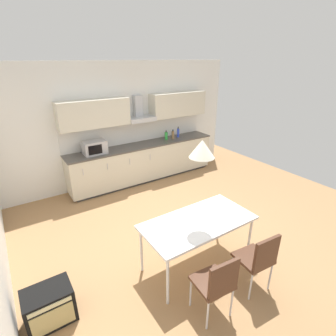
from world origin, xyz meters
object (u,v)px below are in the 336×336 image
object	(u,v)px
bottle_green	(166,136)
pendant_lamp	(202,149)
bottle_brown	(173,135)
bottle_blue	(178,133)
microwave	(94,147)
chair_near_left	(217,282)
chair_near_right	(259,257)
guitar_amp	(49,306)
dining_table	(198,224)

from	to	relation	value
bottle_green	pendant_lamp	bearing A→B (deg)	-115.72
bottle_brown	bottle_blue	xyz separation A→B (m)	(0.21, 0.06, 0.01)
microwave	bottle_blue	world-z (taller)	microwave
microwave	bottle_green	xyz separation A→B (m)	(1.85, 0.03, -0.04)
microwave	chair_near_left	size ratio (longest dim) A/B	0.55
bottle_brown	pendant_lamp	xyz separation A→B (m)	(-1.64, -3.00, 0.79)
bottle_green	pendant_lamp	xyz separation A→B (m)	(-1.47, -3.05, 0.79)
bottle_brown	chair_near_right	world-z (taller)	bottle_brown
guitar_amp	chair_near_right	bearing A→B (deg)	-23.52
dining_table	chair_near_right	bearing A→B (deg)	-66.03
microwave	pendant_lamp	size ratio (longest dim) A/B	1.50
chair_near_left	guitar_amp	size ratio (longest dim) A/B	1.67
dining_table	pendant_lamp	distance (m)	1.09
pendant_lamp	dining_table	bearing A→B (deg)	135.00
microwave	bottle_green	distance (m)	1.85
chair_near_right	guitar_amp	xyz separation A→B (m)	(-2.30, 1.00, -0.31)
bottle_brown	pendant_lamp	distance (m)	3.51
bottle_blue	pendant_lamp	distance (m)	3.66
microwave	chair_near_left	xyz separation A→B (m)	(0.02, -3.79, -0.51)
bottle_green	pendant_lamp	distance (m)	3.48
bottle_brown	chair_near_left	size ratio (longest dim) A/B	0.28
dining_table	guitar_amp	bearing A→B (deg)	173.32
bottle_brown	bottle_blue	bearing A→B (deg)	17.36
bottle_blue	chair_near_left	distance (m)	4.45
bottle_green	bottle_brown	bearing A→B (deg)	-16.85
chair_near_right	chair_near_left	xyz separation A→B (m)	(-0.70, -0.00, 0.00)
microwave	guitar_amp	bearing A→B (deg)	-119.42
dining_table	chair_near_left	distance (m)	0.87
bottle_green	chair_near_right	size ratio (longest dim) A/B	0.26
chair_near_right	pendant_lamp	distance (m)	1.52
bottle_green	guitar_amp	xyz separation A→B (m)	(-3.42, -2.82, -0.78)
microwave	chair_near_right	bearing A→B (deg)	-79.22
microwave	guitar_amp	distance (m)	3.31
microwave	chair_near_right	xyz separation A→B (m)	(0.72, -3.79, -0.51)
bottle_green	pendant_lamp	size ratio (longest dim) A/B	0.71
microwave	bottle_blue	size ratio (longest dim) A/B	1.77
microwave	bottle_green	size ratio (longest dim) A/B	2.10
bottle_brown	bottle_blue	world-z (taller)	bottle_blue
guitar_amp	bottle_brown	bearing A→B (deg)	37.62
bottle_brown	pendant_lamp	world-z (taller)	pendant_lamp
microwave	dining_table	size ratio (longest dim) A/B	0.31
chair_near_left	guitar_amp	world-z (taller)	chair_near_left
microwave	dining_table	world-z (taller)	microwave
microwave	bottle_green	bearing A→B (deg)	0.87
dining_table	chair_near_right	world-z (taller)	chair_near_right
chair_near_left	dining_table	bearing A→B (deg)	65.13
guitar_amp	bottle_blue	bearing A→B (deg)	36.71
dining_table	pendant_lamp	bearing A→B (deg)	-45.00
bottle_green	chair_near_left	bearing A→B (deg)	-115.55
microwave	dining_table	bearing A→B (deg)	-82.85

